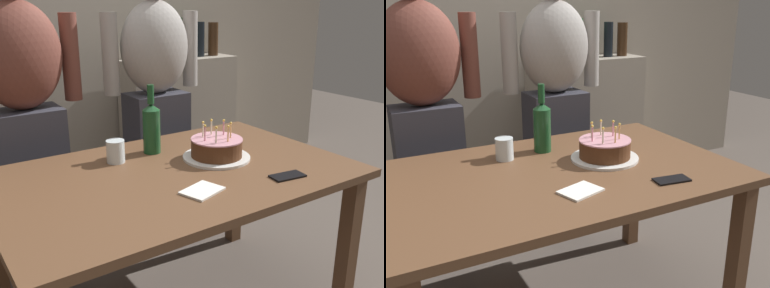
% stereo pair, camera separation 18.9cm
% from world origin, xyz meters
% --- Properties ---
extents(back_wall, '(5.20, 0.10, 2.60)m').
position_xyz_m(back_wall, '(0.00, 1.55, 1.30)').
color(back_wall, '#9E9384').
rests_on(back_wall, ground_plane).
extents(dining_table, '(1.50, 0.96, 0.74)m').
position_xyz_m(dining_table, '(0.00, 0.00, 0.64)').
color(dining_table, brown).
rests_on(dining_table, ground_plane).
extents(birthday_cake, '(0.31, 0.31, 0.17)m').
position_xyz_m(birthday_cake, '(0.24, 0.03, 0.78)').
color(birthday_cake, white).
rests_on(birthday_cake, dining_table).
extents(water_glass_near, '(0.08, 0.08, 0.10)m').
position_xyz_m(water_glass_near, '(-0.16, 0.24, 0.79)').
color(water_glass_near, silver).
rests_on(water_glass_near, dining_table).
extents(wine_bottle, '(0.08, 0.08, 0.33)m').
position_xyz_m(wine_bottle, '(0.04, 0.27, 0.87)').
color(wine_bottle, '#194723').
rests_on(wine_bottle, dining_table).
extents(cell_phone, '(0.15, 0.09, 0.01)m').
position_xyz_m(cell_phone, '(0.35, -0.32, 0.74)').
color(cell_phone, black).
rests_on(cell_phone, dining_table).
extents(napkin_stack, '(0.18, 0.15, 0.01)m').
position_xyz_m(napkin_stack, '(-0.03, -0.24, 0.74)').
color(napkin_stack, white).
rests_on(napkin_stack, dining_table).
extents(person_man_bearded, '(0.61, 0.27, 1.66)m').
position_xyz_m(person_man_bearded, '(-0.41, 0.73, 0.87)').
color(person_man_bearded, '#33333D').
rests_on(person_man_bearded, ground_plane).
extents(person_woman_cardigan, '(0.61, 0.27, 1.66)m').
position_xyz_m(person_woman_cardigan, '(0.33, 0.73, 0.87)').
color(person_woman_cardigan, '#33333D').
rests_on(person_woman_cardigan, ground_plane).
extents(shelf_cabinet, '(0.89, 0.30, 1.32)m').
position_xyz_m(shelf_cabinet, '(0.88, 1.33, 0.53)').
color(shelf_cabinet, '#9E9384').
rests_on(shelf_cabinet, ground_plane).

